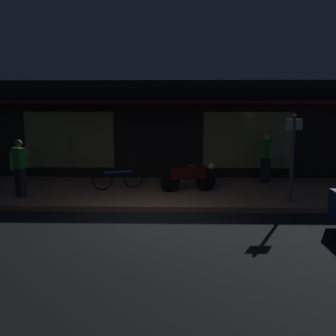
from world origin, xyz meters
TOP-DOWN VIEW (x-y plane):
  - ground_plane at (0.00, 0.00)m, footprint 60.00×60.00m
  - sidewalk_slab at (0.00, 3.00)m, footprint 18.00×4.00m
  - storefront_building at (0.00, 6.39)m, footprint 18.00×3.30m
  - motorcycle at (1.03, 2.80)m, footprint 1.70×0.55m
  - bicycle_parked at (-1.20, 3.09)m, footprint 1.57×0.66m
  - person_photographer at (-3.89, 2.05)m, footprint 0.44×0.55m
  - person_bystander at (3.65, 4.12)m, footprint 0.44×0.57m
  - sign_post at (3.81, 1.58)m, footprint 0.44×0.09m

SIDE VIEW (x-z plane):
  - ground_plane at x=0.00m, z-range 0.00..0.00m
  - sidewalk_slab at x=0.00m, z-range 0.00..0.15m
  - bicycle_parked at x=-1.20m, z-range 0.05..0.96m
  - motorcycle at x=1.03m, z-range 0.16..1.13m
  - person_photographer at x=-3.89m, z-range 0.19..1.86m
  - person_bystander at x=3.65m, z-range 0.19..1.86m
  - sign_post at x=3.81m, z-range 0.31..2.71m
  - storefront_building at x=0.00m, z-range 0.00..3.60m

